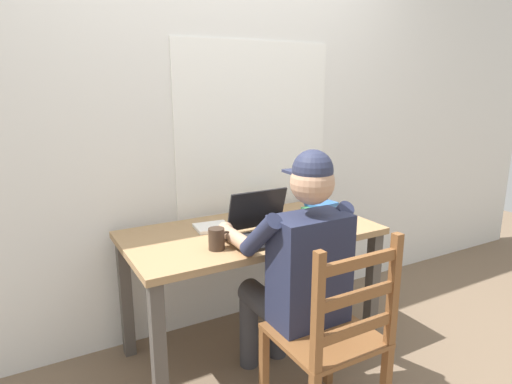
{
  "coord_description": "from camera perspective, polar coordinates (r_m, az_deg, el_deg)",
  "views": [
    {
      "loc": [
        -1.09,
        -1.99,
        1.5
      ],
      "look_at": [
        0.0,
        -0.05,
        0.94
      ],
      "focal_mm": 31.11,
      "sensor_mm": 36.0,
      "label": 1
    }
  ],
  "objects": [
    {
      "name": "ground_plane",
      "position": [
        2.72,
        -0.58,
        -19.43
      ],
      "size": [
        8.0,
        8.0,
        0.0
      ],
      "primitive_type": "plane",
      "color": "brown"
    },
    {
      "name": "back_wall",
      "position": [
        2.66,
        -5.05,
        9.58
      ],
      "size": [
        6.0,
        0.08,
        2.6
      ],
      "color": "silver",
      "rests_on": "ground"
    },
    {
      "name": "desk",
      "position": [
        2.43,
        -0.62,
        -7.12
      ],
      "size": [
        1.35,
        0.69,
        0.72
      ],
      "color": "#9E7A51",
      "rests_on": "ground"
    },
    {
      "name": "seated_person",
      "position": [
        2.09,
        5.18,
        -9.42
      ],
      "size": [
        0.5,
        0.6,
        1.23
      ],
      "color": "#232842",
      "rests_on": "ground"
    },
    {
      "name": "wooden_chair",
      "position": [
        1.99,
        9.83,
        -18.02
      ],
      "size": [
        0.42,
        0.42,
        0.92
      ],
      "color": "brown",
      "rests_on": "ground"
    },
    {
      "name": "laptop",
      "position": [
        2.29,
        1.24,
        -4.42
      ],
      "size": [
        0.33,
        0.3,
        0.23
      ],
      "color": "black",
      "rests_on": "desk"
    },
    {
      "name": "computer_mouse",
      "position": [
        2.38,
        7.5,
        -4.68
      ],
      "size": [
        0.06,
        0.1,
        0.03
      ],
      "primitive_type": "ellipsoid",
      "color": "black",
      "rests_on": "desk"
    },
    {
      "name": "coffee_mug_white",
      "position": [
        2.62,
        2.14,
        -2.02
      ],
      "size": [
        0.11,
        0.08,
        0.1
      ],
      "color": "silver",
      "rests_on": "desk"
    },
    {
      "name": "coffee_mug_dark",
      "position": [
        2.12,
        -5.04,
        -6.01
      ],
      "size": [
        0.12,
        0.08,
        0.1
      ],
      "color": "#38281E",
      "rests_on": "desk"
    },
    {
      "name": "book_stack_main",
      "position": [
        2.67,
        8.27,
        -2.17
      ],
      "size": [
        0.21,
        0.15,
        0.08
      ],
      "color": "gray",
      "rests_on": "desk"
    },
    {
      "name": "paper_pile_near_laptop",
      "position": [
        2.55,
        5.11,
        -3.7
      ],
      "size": [
        0.28,
        0.24,
        0.0
      ],
      "primitive_type": "cube",
      "rotation": [
        0.0,
        0.0,
        -0.48
      ],
      "color": "white",
      "rests_on": "desk"
    },
    {
      "name": "paper_pile_back_corner",
      "position": [
        2.43,
        -5.66,
        -4.5
      ],
      "size": [
        0.2,
        0.18,
        0.02
      ],
      "primitive_type": "cube",
      "rotation": [
        0.0,
        0.0,
        -0.12
      ],
      "color": "white",
      "rests_on": "desk"
    }
  ]
}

